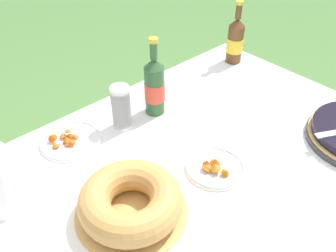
{
  "coord_description": "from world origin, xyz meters",
  "views": [
    {
      "loc": [
        -0.62,
        -0.55,
        1.59
      ],
      "look_at": [
        0.09,
        0.22,
        0.76
      ],
      "focal_mm": 40.0,
      "sensor_mm": 36.0,
      "label": 1
    }
  ],
  "objects_px": {
    "cup_stack": "(121,108)",
    "cider_bottle_green": "(155,86)",
    "snack_plate_left": "(70,140)",
    "cider_bottle_amber": "(235,40)",
    "bundt_cake": "(131,202)",
    "snack_plate_near": "(214,167)"
  },
  "relations": [
    {
      "from": "cup_stack",
      "to": "bundt_cake",
      "type": "bearing_deg",
      "value": -123.54
    },
    {
      "from": "cup_stack",
      "to": "cider_bottle_amber",
      "type": "xyz_separation_m",
      "value": [
        0.71,
        0.05,
        0.02
      ]
    },
    {
      "from": "cider_bottle_amber",
      "to": "snack_plate_near",
      "type": "height_order",
      "value": "cider_bottle_amber"
    },
    {
      "from": "cider_bottle_green",
      "to": "snack_plate_left",
      "type": "xyz_separation_m",
      "value": [
        -0.35,
        0.06,
        -0.11
      ]
    },
    {
      "from": "snack_plate_left",
      "to": "cider_bottle_amber",
      "type": "bearing_deg",
      "value": -0.08
    },
    {
      "from": "cider_bottle_green",
      "to": "cider_bottle_amber",
      "type": "relative_size",
      "value": 1.06
    },
    {
      "from": "cup_stack",
      "to": "snack_plate_left",
      "type": "bearing_deg",
      "value": 165.4
    },
    {
      "from": "bundt_cake",
      "to": "cider_bottle_green",
      "type": "xyz_separation_m",
      "value": [
        0.39,
        0.34,
        0.07
      ]
    },
    {
      "from": "bundt_cake",
      "to": "cider_bottle_green",
      "type": "height_order",
      "value": "cider_bottle_green"
    },
    {
      "from": "bundt_cake",
      "to": "cider_bottle_amber",
      "type": "relative_size",
      "value": 1.12
    },
    {
      "from": "cider_bottle_green",
      "to": "bundt_cake",
      "type": "bearing_deg",
      "value": -138.64
    },
    {
      "from": "snack_plate_near",
      "to": "cider_bottle_green",
      "type": "bearing_deg",
      "value": 79.24
    },
    {
      "from": "cider_bottle_green",
      "to": "snack_plate_left",
      "type": "bearing_deg",
      "value": 170.27
    },
    {
      "from": "cup_stack",
      "to": "cider_bottle_green",
      "type": "bearing_deg",
      "value": -3.31
    },
    {
      "from": "bundt_cake",
      "to": "cup_stack",
      "type": "relative_size",
      "value": 1.89
    },
    {
      "from": "cider_bottle_amber",
      "to": "snack_plate_left",
      "type": "distance_m",
      "value": 0.91
    },
    {
      "from": "cider_bottle_amber",
      "to": "cup_stack",
      "type": "bearing_deg",
      "value": -175.96
    },
    {
      "from": "cup_stack",
      "to": "snack_plate_left",
      "type": "distance_m",
      "value": 0.22
    },
    {
      "from": "cup_stack",
      "to": "snack_plate_near",
      "type": "bearing_deg",
      "value": -78.07
    },
    {
      "from": "bundt_cake",
      "to": "snack_plate_left",
      "type": "xyz_separation_m",
      "value": [
        0.03,
        0.4,
        -0.04
      ]
    },
    {
      "from": "cup_stack",
      "to": "cider_bottle_amber",
      "type": "bearing_deg",
      "value": 4.04
    },
    {
      "from": "snack_plate_near",
      "to": "bundt_cake",
      "type": "bearing_deg",
      "value": 172.49
    }
  ]
}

